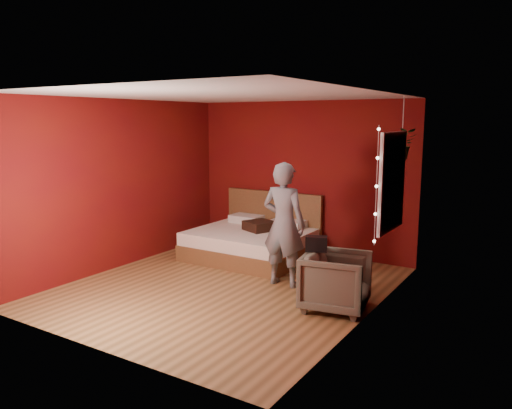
% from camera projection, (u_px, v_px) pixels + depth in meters
% --- Properties ---
extents(floor, '(4.50, 4.50, 0.00)m').
position_uv_depth(floor, '(227.00, 287.00, 6.90)').
color(floor, olive).
rests_on(floor, ground).
extents(room_walls, '(4.04, 4.54, 2.62)m').
position_uv_depth(room_walls, '(226.00, 166.00, 6.62)').
color(room_walls, '#63120A').
rests_on(room_walls, ground).
extents(window, '(0.05, 0.97, 1.27)m').
position_uv_depth(window, '(392.00, 182.00, 6.37)').
color(window, white).
rests_on(window, room_walls).
extents(fairy_lights, '(0.04, 0.04, 1.45)m').
position_uv_depth(fairy_lights, '(376.00, 186.00, 5.95)').
color(fairy_lights, silver).
rests_on(fairy_lights, room_walls).
extents(bed, '(1.88, 1.60, 1.03)m').
position_uv_depth(bed, '(253.00, 241.00, 8.37)').
color(bed, brown).
rests_on(bed, ground).
extents(person, '(0.64, 0.43, 1.73)m').
position_uv_depth(person, '(284.00, 224.00, 6.85)').
color(person, slate).
rests_on(person, ground).
extents(armchair, '(0.90, 0.88, 0.71)m').
position_uv_depth(armchair, '(336.00, 281.00, 6.03)').
color(armchair, '#65634F').
rests_on(armchair, ground).
extents(handbag, '(0.29, 0.22, 0.19)m').
position_uv_depth(handbag, '(316.00, 244.00, 6.04)').
color(handbag, black).
rests_on(handbag, armchair).
extents(throw_pillow, '(0.56, 0.56, 0.15)m').
position_uv_depth(throw_pillow, '(260.00, 226.00, 8.28)').
color(throw_pillow, '#331911').
rests_on(throw_pillow, bed).
extents(hanging_plant, '(0.48, 0.45, 0.87)m').
position_uv_depth(hanging_plant, '(402.00, 144.00, 6.90)').
color(hanging_plant, silver).
rests_on(hanging_plant, room_walls).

